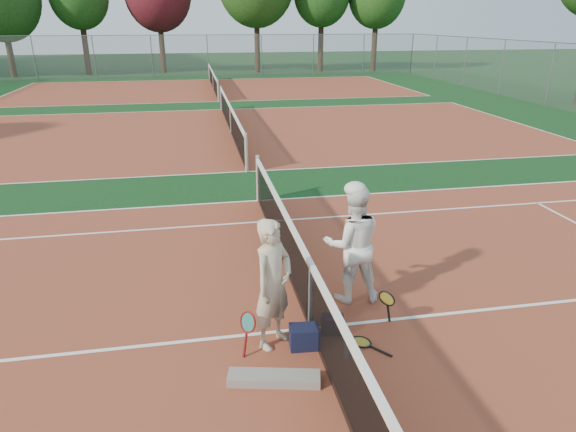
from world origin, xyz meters
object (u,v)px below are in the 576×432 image
(racket_black_held, at_px, (386,309))
(net_main, at_px, (310,296))
(player_a, at_px, (273,284))
(racket_spare, at_px, (361,342))
(sports_bag_purple, at_px, (333,324))
(racket_red, at_px, (248,333))
(sports_bag_navy, at_px, (304,337))
(player_b, at_px, (353,244))
(water_bottle, at_px, (346,348))

(racket_black_held, bearing_deg, net_main, -52.51)
(player_a, xyz_separation_m, racket_spare, (1.14, -0.23, -0.86))
(net_main, bearing_deg, player_a, -157.41)
(player_a, distance_m, sports_bag_purple, 1.12)
(racket_black_held, xyz_separation_m, racket_spare, (-0.45, -0.32, -0.27))
(racket_red, height_order, racket_black_held, racket_red)
(racket_black_held, distance_m, sports_bag_navy, 1.24)
(player_b, distance_m, water_bottle, 1.69)
(net_main, height_order, player_a, player_a)
(player_b, height_order, racket_black_held, player_b)
(racket_red, height_order, sports_bag_purple, racket_red)
(player_b, bearing_deg, player_a, 39.52)
(racket_black_held, distance_m, racket_spare, 0.61)
(racket_black_held, relative_size, sports_bag_navy, 1.49)
(racket_red, distance_m, racket_black_held, 1.96)
(racket_spare, height_order, sports_bag_navy, sports_bag_navy)
(water_bottle, bearing_deg, player_a, 149.76)
(player_a, bearing_deg, racket_spare, -54.96)
(sports_bag_navy, bearing_deg, racket_red, -179.91)
(racket_red, distance_m, racket_spare, 1.52)
(sports_bag_purple, height_order, water_bottle, water_bottle)
(player_b, height_order, sports_bag_navy, player_b)
(water_bottle, bearing_deg, sports_bag_navy, 145.77)
(player_b, relative_size, water_bottle, 6.02)
(racket_black_held, relative_size, racket_spare, 0.95)
(player_b, xyz_separation_m, water_bottle, (-0.49, -1.43, -0.75))
(player_a, distance_m, water_bottle, 1.22)
(racket_black_held, bearing_deg, sports_bag_purple, -44.67)
(sports_bag_navy, distance_m, sports_bag_purple, 0.52)
(racket_spare, bearing_deg, water_bottle, 95.00)
(sports_bag_navy, xyz_separation_m, water_bottle, (0.47, -0.32, -0.00))
(player_a, bearing_deg, racket_red, 162.90)
(water_bottle, bearing_deg, sports_bag_purple, 92.16)
(racket_red, bearing_deg, sports_bag_navy, -45.51)
(racket_spare, bearing_deg, player_a, 40.76)
(player_b, distance_m, racket_black_held, 1.08)
(racket_black_held, distance_m, sports_bag_purple, 0.78)
(player_b, xyz_separation_m, racket_spare, (-0.21, -1.17, -0.89))
(player_b, bearing_deg, racket_spare, 84.58)
(sports_bag_navy, bearing_deg, net_main, 67.33)
(player_a, distance_m, racket_black_held, 1.69)
(player_a, relative_size, racket_spare, 2.92)
(racket_red, distance_m, sports_bag_purple, 1.22)
(player_a, height_order, player_b, player_b)
(player_a, bearing_deg, water_bottle, -73.80)
(net_main, bearing_deg, racket_black_held, -7.69)
(racket_spare, bearing_deg, player_b, -47.80)
(net_main, bearing_deg, water_bottle, -67.18)
(net_main, bearing_deg, racket_red, -155.86)
(player_b, height_order, sports_bag_purple, player_b)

